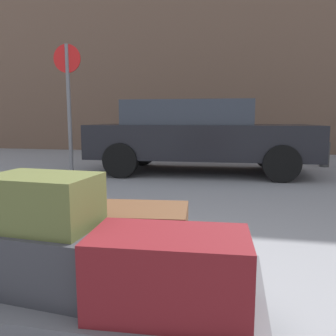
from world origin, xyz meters
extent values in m
cube|color=brown|center=(2.00, 10.10, 4.34)|extent=(24.00, 1.20, 8.69)
cube|color=#4C4C51|center=(0.00, 0.00, 0.29)|extent=(1.32, 0.82, 0.10)
cylinder|color=black|center=(0.45, 0.28, 0.12)|extent=(0.24, 0.06, 0.24)
cylinder|color=black|center=(-0.45, 0.28, 0.12)|extent=(0.24, 0.06, 0.24)
cube|color=#2D2D33|center=(-0.29, -0.12, 0.48)|extent=(0.58, 0.41, 0.27)
cube|color=maroon|center=(0.28, -0.20, 0.49)|extent=(0.63, 0.38, 0.31)
cube|color=#51331E|center=(-0.02, 0.19, 0.48)|extent=(0.65, 0.42, 0.29)
cube|color=#4C5128|center=(-0.29, -0.12, 0.73)|extent=(0.48, 0.34, 0.23)
cube|color=black|center=(-0.15, 5.37, 0.64)|extent=(4.37, 1.97, 0.64)
cube|color=#2D333D|center=(-0.40, 5.36, 1.19)|extent=(2.47, 1.68, 0.46)
cylinder|color=black|center=(1.23, 6.28, 0.32)|extent=(0.65, 0.24, 0.64)
cylinder|color=black|center=(1.30, 4.58, 0.32)|extent=(0.65, 0.24, 0.64)
cylinder|color=black|center=(-1.60, 6.17, 0.32)|extent=(0.65, 0.24, 0.64)
cylinder|color=black|center=(-1.54, 4.47, 0.32)|extent=(0.65, 0.24, 0.64)
cylinder|color=#383838|center=(2.50, 6.71, 0.28)|extent=(0.20, 0.20, 0.56)
cylinder|color=slate|center=(-2.47, 4.37, 1.19)|extent=(0.07, 0.07, 2.39)
cylinder|color=red|center=(-2.47, 4.37, 2.14)|extent=(0.50, 0.05, 0.50)
camera|label=1|loc=(0.52, -1.41, 1.08)|focal=36.23mm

